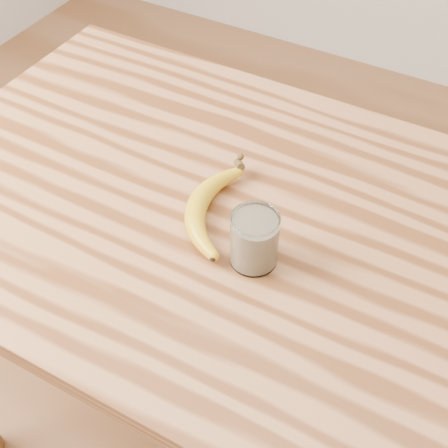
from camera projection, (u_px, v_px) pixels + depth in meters
The scene contains 3 objects.
table at pixel (224, 257), 1.19m from camera, with size 1.20×0.80×0.90m.
smoothie_glass at pixel (254, 240), 0.98m from camera, with size 0.08×0.08×0.10m.
banana at pixel (196, 207), 1.07m from camera, with size 0.11×0.30×0.04m, color gold, non-canonical shape.
Camera 1 is at (0.38, -0.67, 1.68)m, focal length 50.00 mm.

